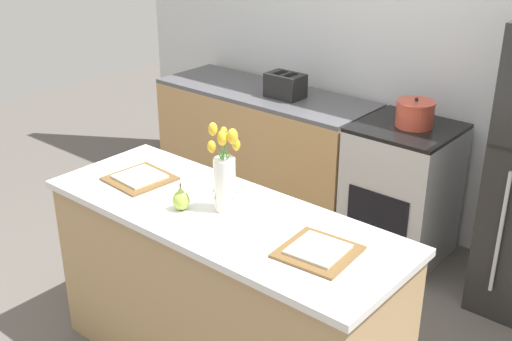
{
  "coord_description": "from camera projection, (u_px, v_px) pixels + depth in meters",
  "views": [
    {
      "loc": [
        1.8,
        -1.88,
        2.27
      ],
      "look_at": [
        0.0,
        0.25,
        1.03
      ],
      "focal_mm": 45.0,
      "sensor_mm": 36.0,
      "label": 1
    }
  ],
  "objects": [
    {
      "name": "plate_setting_right",
      "position": [
        318.0,
        251.0,
        2.59
      ],
      "size": [
        0.31,
        0.31,
        0.02
      ],
      "color": "brown",
      "rests_on": "kitchen_island"
    },
    {
      "name": "pear_figurine",
      "position": [
        181.0,
        199.0,
        2.92
      ],
      "size": [
        0.08,
        0.08,
        0.13
      ],
      "color": "#9EBC47",
      "rests_on": "kitchen_island"
    },
    {
      "name": "back_counter",
      "position": [
        264.0,
        148.0,
        4.85
      ],
      "size": [
        1.68,
        0.6,
        0.91
      ],
      "color": "tan",
      "rests_on": "ground_plane"
    },
    {
      "name": "stove_range",
      "position": [
        401.0,
        192.0,
        4.17
      ],
      "size": [
        0.6,
        0.61,
        0.91
      ],
      "color": "#B2B5B7",
      "rests_on": "ground_plane"
    },
    {
      "name": "toaster",
      "position": [
        285.0,
        85.0,
        4.5
      ],
      "size": [
        0.28,
        0.18,
        0.17
      ],
      "color": "black",
      "rests_on": "back_counter"
    },
    {
      "name": "cooking_pot",
      "position": [
        415.0,
        114.0,
        3.95
      ],
      "size": [
        0.24,
        0.24,
        0.19
      ],
      "color": "#CC4C38",
      "rests_on": "stove_range"
    },
    {
      "name": "plate_setting_left",
      "position": [
        140.0,
        178.0,
        3.24
      ],
      "size": [
        0.31,
        0.31,
        0.02
      ],
      "color": "brown",
      "rests_on": "kitchen_island"
    },
    {
      "name": "flower_vase",
      "position": [
        224.0,
        175.0,
        2.88
      ],
      "size": [
        0.16,
        0.14,
        0.43
      ],
      "color": "silver",
      "rests_on": "kitchen_island"
    },
    {
      "name": "kitchen_island",
      "position": [
        223.0,
        295.0,
        3.11
      ],
      "size": [
        1.8,
        0.66,
        0.91
      ],
      "color": "tan",
      "rests_on": "ground_plane"
    },
    {
      "name": "back_wall",
      "position": [
        430.0,
        42.0,
        4.14
      ],
      "size": [
        5.2,
        0.08,
        2.7
      ],
      "color": "silver",
      "rests_on": "ground_plane"
    }
  ]
}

